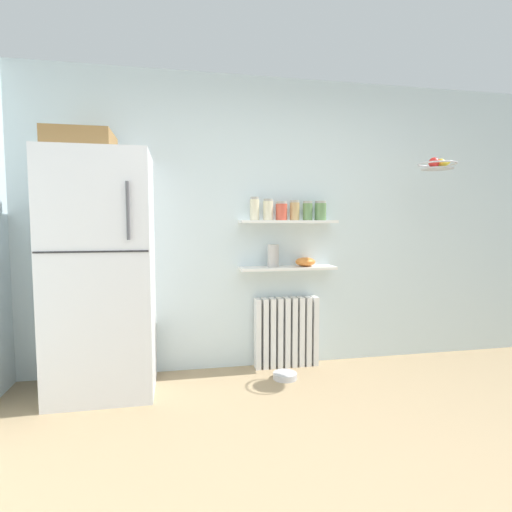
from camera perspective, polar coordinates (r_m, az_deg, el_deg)
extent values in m
plane|color=#9E8460|center=(2.59, 11.33, -25.88)|extent=(7.04, 7.04, 0.00)
cube|color=silver|center=(3.71, 2.43, 4.48)|extent=(7.04, 0.10, 2.60)
cube|color=silver|center=(3.30, -21.04, -2.44)|extent=(0.76, 0.66, 1.85)
cube|color=#262628|center=(2.95, -22.25, 0.56)|extent=(0.75, 0.01, 0.01)
cylinder|color=#4C4C51|center=(2.90, -17.73, 6.16)|extent=(0.02, 0.02, 0.40)
cube|color=olive|center=(3.35, -23.56, 14.65)|extent=(0.46, 0.46, 0.14)
cube|color=white|center=(3.68, 0.22, -10.97)|extent=(0.05, 0.12, 0.64)
cube|color=white|center=(3.70, 1.26, -10.91)|extent=(0.05, 0.12, 0.64)
cube|color=white|center=(3.71, 2.29, -10.85)|extent=(0.05, 0.12, 0.64)
cube|color=white|center=(3.73, 3.32, -10.79)|extent=(0.05, 0.12, 0.64)
cube|color=white|center=(3.74, 4.33, -10.72)|extent=(0.05, 0.12, 0.64)
cube|color=white|center=(3.76, 5.34, -10.65)|extent=(0.05, 0.12, 0.64)
cube|color=white|center=(3.78, 6.33, -10.58)|extent=(0.05, 0.12, 0.64)
cube|color=white|center=(3.80, 7.32, -10.51)|extent=(0.05, 0.12, 0.64)
cube|color=white|center=(3.82, 8.29, -10.43)|extent=(0.05, 0.12, 0.64)
cube|color=white|center=(3.60, 4.52, -1.72)|extent=(0.86, 0.22, 0.02)
cube|color=white|center=(3.58, 4.56, 4.88)|extent=(0.86, 0.22, 0.02)
cylinder|color=beige|center=(3.51, -0.20, 6.58)|extent=(0.08, 0.08, 0.18)
cylinder|color=gray|center=(3.52, -0.20, 8.22)|extent=(0.07, 0.07, 0.02)
cylinder|color=beige|center=(3.54, 1.73, 6.44)|extent=(0.09, 0.09, 0.17)
cylinder|color=gray|center=(3.54, 1.74, 7.94)|extent=(0.08, 0.08, 0.02)
cylinder|color=#C64C38|center=(3.57, 3.63, 6.24)|extent=(0.10, 0.10, 0.14)
cylinder|color=gray|center=(3.57, 3.64, 7.56)|extent=(0.09, 0.09, 0.02)
cylinder|color=tan|center=(3.60, 5.50, 6.31)|extent=(0.09, 0.09, 0.16)
cylinder|color=gray|center=(3.60, 5.51, 7.71)|extent=(0.08, 0.08, 0.02)
cylinder|color=#5B7F4C|center=(3.63, 7.34, 6.24)|extent=(0.09, 0.09, 0.15)
cylinder|color=gray|center=(3.64, 7.35, 7.58)|extent=(0.08, 0.08, 0.02)
cylinder|color=#5B7F4C|center=(3.67, 9.13, 6.21)|extent=(0.10, 0.10, 0.15)
cylinder|color=gray|center=(3.68, 9.15, 7.56)|extent=(0.10, 0.10, 0.02)
cylinder|color=#B2ADA8|center=(3.56, 2.45, 0.03)|extent=(0.10, 0.10, 0.20)
ellipsoid|color=orange|center=(3.65, 7.01, -0.83)|extent=(0.18, 0.18, 0.08)
cylinder|color=#B7B7BC|center=(3.55, 4.14, -16.60)|extent=(0.20, 0.20, 0.05)
torus|color=#B2B2B7|center=(3.78, 24.35, 11.83)|extent=(0.31, 0.31, 0.01)
cylinder|color=#A8A8AD|center=(3.77, 24.33, 11.22)|extent=(0.26, 0.26, 0.01)
sphere|color=gold|center=(3.80, 24.76, 11.84)|extent=(0.08, 0.08, 0.08)
sphere|color=red|center=(3.75, 23.94, 12.02)|extent=(0.09, 0.09, 0.09)
ellipsoid|color=yellow|center=(3.77, 25.09, 11.73)|extent=(0.05, 0.17, 0.06)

